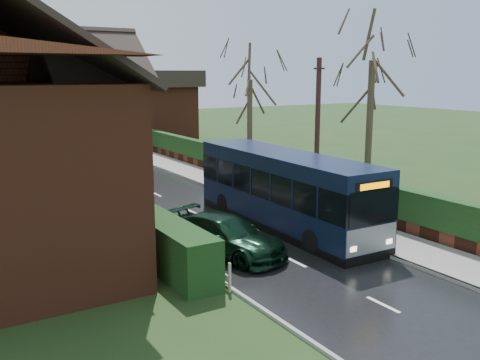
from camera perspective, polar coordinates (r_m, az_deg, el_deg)
ground at (r=19.92m, az=2.37°, el=-7.08°), size 140.00×140.00×0.00m
road at (r=28.46m, az=-8.91°, el=-1.54°), size 6.00×100.00×0.02m
pavement at (r=30.28m, az=-1.48°, el=-0.51°), size 2.50×100.00×0.14m
kerb_right at (r=29.72m, az=-3.48°, el=-0.76°), size 0.12×100.00×0.14m
kerb_left at (r=27.47m, az=-14.79°, el=-2.17°), size 0.12×100.00×0.10m
front_hedge at (r=22.40m, az=-13.23°, el=-3.15°), size 1.20×16.00×1.60m
picket_fence at (r=22.73m, az=-11.39°, el=-3.78°), size 0.10×16.00×0.90m
right_wall_hedge at (r=30.89m, az=1.01°, el=1.52°), size 0.60×50.00×1.80m
bus at (r=22.02m, az=4.80°, el=-1.17°), size 2.52×10.24×3.10m
car_silver at (r=29.27m, az=-15.53°, el=-0.03°), size 2.12×4.41×1.45m
car_green at (r=18.85m, az=-1.57°, el=-5.94°), size 3.27×5.15×1.39m
car_distant at (r=57.30m, az=-18.75°, el=5.19°), size 3.04×4.71×1.47m
bus_stop_sign at (r=19.19m, az=15.46°, el=-2.05°), size 0.16×0.45×3.01m
telegraph_pole at (r=25.73m, az=8.24°, el=5.09°), size 0.24×0.90×7.00m
tree_right_near at (r=27.28m, az=14.00°, el=13.27°), size 4.56×4.56×9.85m
tree_right_far at (r=31.71m, az=1.06°, el=11.40°), size 4.38×4.38×8.46m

